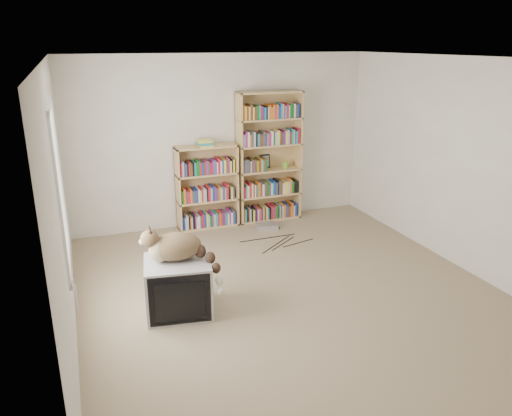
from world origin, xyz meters
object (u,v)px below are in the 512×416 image
object	(u,v)px
crt_tv	(178,286)
bookcase_tall	(269,161)
bookcase_short	(207,190)
cat	(182,251)
dvd_player	(267,226)

from	to	relation	value
crt_tv	bookcase_tall	distance (m)	3.08
crt_tv	bookcase_short	xyz separation A→B (m)	(0.94, 2.32, 0.28)
cat	dvd_player	distance (m)	2.64
cat	bookcase_short	xyz separation A→B (m)	(0.89, 2.34, -0.11)
dvd_player	cat	bearing A→B (deg)	-120.94
cat	bookcase_short	world-z (taller)	bookcase_short
crt_tv	dvd_player	world-z (taller)	crt_tv
cat	bookcase_tall	world-z (taller)	bookcase_tall
bookcase_tall	dvd_player	bearing A→B (deg)	-114.51
bookcase_tall	cat	bearing A→B (deg)	-128.64
bookcase_short	dvd_player	distance (m)	1.04
crt_tv	bookcase_tall	size ratio (longest dim) A/B	0.37
dvd_player	bookcase_tall	bearing A→B (deg)	75.65
crt_tv	bookcase_short	distance (m)	2.52
bookcase_short	dvd_player	world-z (taller)	bookcase_short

